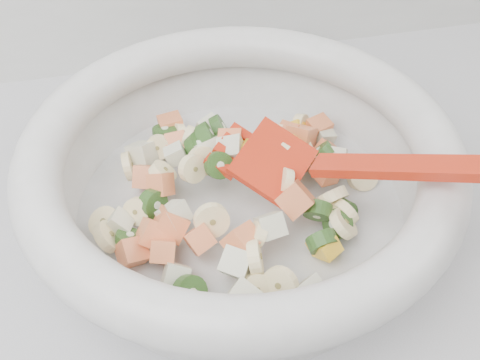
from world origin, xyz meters
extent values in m
cylinder|color=#B7B7B5|center=(0.09, 1.47, 0.91)|extent=(0.29, 0.29, 0.02)
torus|color=#B7B7B5|center=(0.09, 1.47, 0.98)|extent=(0.35, 0.35, 0.04)
cylinder|color=#FEF2A9|center=(0.17, 1.55, 0.93)|extent=(0.02, 0.03, 0.03)
cylinder|color=#FEF2A9|center=(0.06, 1.54, 0.94)|extent=(0.02, 0.03, 0.03)
cylinder|color=#FEF2A9|center=(0.08, 1.38, 0.93)|extent=(0.03, 0.03, 0.03)
cylinder|color=#FEF2A9|center=(0.17, 1.43, 0.93)|extent=(0.02, 0.03, 0.03)
cylinder|color=#FEF2A9|center=(0.12, 1.45, 0.96)|extent=(0.02, 0.03, 0.03)
cylinder|color=#FEF2A9|center=(0.16, 1.44, 0.94)|extent=(0.04, 0.03, 0.04)
cylinder|color=#FEF2A9|center=(0.05, 1.56, 0.93)|extent=(0.02, 0.04, 0.04)
cylinder|color=#FEF2A9|center=(0.15, 1.54, 0.93)|extent=(0.04, 0.03, 0.03)
cylinder|color=#FEF2A9|center=(0.09, 1.39, 0.94)|extent=(0.02, 0.04, 0.04)
cylinder|color=#FEF2A9|center=(0.03, 1.49, 0.95)|extent=(0.03, 0.03, 0.03)
cylinder|color=#FEF2A9|center=(0.20, 1.48, 0.92)|extent=(0.04, 0.03, 0.03)
cylinder|color=#FEF2A9|center=(0.16, 1.42, 0.94)|extent=(0.03, 0.04, 0.03)
cylinder|color=#FEF2A9|center=(0.00, 1.53, 0.92)|extent=(0.01, 0.04, 0.04)
cylinder|color=#FEF2A9|center=(0.10, 1.37, 0.93)|extent=(0.03, 0.03, 0.04)
cylinder|color=#FEF2A9|center=(-0.02, 1.47, 0.93)|extent=(0.03, 0.03, 0.02)
cylinder|color=#FEF2A9|center=(0.16, 1.43, 0.94)|extent=(0.03, 0.03, 0.02)
cylinder|color=#FEF2A9|center=(0.01, 1.55, 0.92)|extent=(0.03, 0.03, 0.03)
cylinder|color=#FEF2A9|center=(0.01, 1.47, 0.94)|extent=(0.03, 0.03, 0.02)
cylinder|color=#FEF2A9|center=(0.06, 1.48, 0.96)|extent=(0.03, 0.02, 0.03)
cylinder|color=#FEF2A9|center=(-0.02, 1.45, 0.93)|extent=(0.02, 0.03, 0.03)
cylinder|color=#FEF2A9|center=(0.13, 1.49, 0.96)|extent=(0.03, 0.03, 0.04)
cylinder|color=#FEF2A9|center=(0.09, 1.41, 0.94)|extent=(0.02, 0.03, 0.03)
cylinder|color=#FEF2A9|center=(0.15, 1.51, 0.93)|extent=(0.03, 0.03, 0.03)
cylinder|color=#FEF2A9|center=(0.07, 1.50, 0.95)|extent=(0.04, 0.02, 0.03)
cylinder|color=#FEF2A9|center=(0.06, 1.43, 0.95)|extent=(0.03, 0.02, 0.03)
cylinder|color=#FEF2A9|center=(0.03, 1.55, 0.93)|extent=(0.03, 0.02, 0.03)
cube|color=#D36542|center=(0.18, 1.54, 0.93)|extent=(0.02, 0.03, 0.02)
cube|color=#D36542|center=(0.16, 1.52, 0.94)|extent=(0.03, 0.04, 0.03)
cube|color=#D36542|center=(0.15, 1.53, 0.93)|extent=(0.04, 0.03, 0.03)
cube|color=#D36542|center=(0.05, 1.54, 0.93)|extent=(0.02, 0.03, 0.03)
cube|color=#D36542|center=(0.02, 1.42, 0.94)|extent=(0.02, 0.03, 0.03)
cube|color=#D36542|center=(0.05, 1.58, 0.93)|extent=(0.02, 0.02, 0.02)
cube|color=#D36542|center=(0.03, 1.48, 0.95)|extent=(0.02, 0.03, 0.03)
cube|color=#D36542|center=(0.17, 1.47, 0.94)|extent=(0.03, 0.02, 0.02)
cube|color=#D36542|center=(0.09, 1.51, 0.96)|extent=(0.03, 0.03, 0.02)
cube|color=#D36542|center=(0.02, 1.44, 0.93)|extent=(0.04, 0.04, 0.04)
cube|color=#D36542|center=(0.05, 1.42, 0.94)|extent=(0.02, 0.03, 0.03)
cube|color=#D36542|center=(0.08, 1.41, 0.95)|extent=(0.03, 0.03, 0.03)
cube|color=#D36542|center=(0.00, 1.43, 0.93)|extent=(0.03, 0.03, 0.03)
cube|color=#D36542|center=(0.03, 1.44, 0.94)|extent=(0.03, 0.03, 0.04)
cube|color=#D36542|center=(0.02, 1.51, 0.93)|extent=(0.03, 0.04, 0.03)
cube|color=#D36542|center=(0.13, 1.44, 0.95)|extent=(0.04, 0.03, 0.04)
cube|color=#D36542|center=(0.18, 1.50, 0.93)|extent=(0.03, 0.03, 0.03)
cylinder|color=#41862C|center=(0.15, 1.43, 0.94)|extent=(0.03, 0.03, 0.03)
cylinder|color=#41862C|center=(0.04, 1.56, 0.93)|extent=(0.03, 0.03, 0.02)
cylinder|color=#41862C|center=(0.07, 1.52, 0.95)|extent=(0.04, 0.04, 0.03)
cylinder|color=#41862C|center=(0.09, 1.56, 0.93)|extent=(0.02, 0.03, 0.03)
cylinder|color=#41862C|center=(0.03, 1.38, 0.93)|extent=(0.03, 0.03, 0.03)
cylinder|color=#41862C|center=(0.17, 1.43, 0.93)|extent=(0.04, 0.02, 0.04)
cylinder|color=#41862C|center=(0.14, 1.40, 0.94)|extent=(0.03, 0.02, 0.03)
cylinder|color=#41862C|center=(0.17, 1.49, 0.94)|extent=(0.04, 0.03, 0.03)
cylinder|color=#41862C|center=(0.08, 1.54, 0.94)|extent=(0.03, 0.03, 0.04)
cylinder|color=#41862C|center=(0.02, 1.47, 0.94)|extent=(0.03, 0.02, 0.03)
cylinder|color=#41862C|center=(0.08, 1.48, 0.96)|extent=(0.03, 0.03, 0.03)
cylinder|color=#41862C|center=(0.07, 1.52, 0.95)|extent=(0.03, 0.04, 0.03)
cylinder|color=#41862C|center=(0.00, 1.44, 0.93)|extent=(0.03, 0.03, 0.02)
cylinder|color=#41862C|center=(0.09, 1.52, 0.95)|extent=(0.04, 0.04, 0.02)
cylinder|color=#41862C|center=(0.16, 1.42, 0.93)|extent=(0.02, 0.03, 0.03)
cube|color=beige|center=(0.07, 1.37, 0.93)|extent=(0.03, 0.03, 0.03)
cube|color=beige|center=(0.08, 1.56, 0.93)|extent=(0.03, 0.03, 0.03)
cube|color=beige|center=(0.12, 1.37, 0.92)|extent=(0.03, 0.03, 0.03)
cube|color=beige|center=(0.10, 1.42, 0.95)|extent=(0.02, 0.03, 0.03)
cube|color=beige|center=(0.03, 1.45, 0.94)|extent=(0.03, 0.03, 0.02)
cube|color=beige|center=(0.18, 1.49, 0.94)|extent=(0.03, 0.04, 0.03)
cube|color=beige|center=(0.12, 1.50, 0.95)|extent=(0.03, 0.02, 0.02)
cube|color=beige|center=(0.07, 1.40, 0.94)|extent=(0.03, 0.04, 0.03)
cube|color=beige|center=(0.19, 1.53, 0.93)|extent=(0.02, 0.02, 0.02)
cube|color=beige|center=(0.02, 1.54, 0.93)|extent=(0.03, 0.04, 0.03)
cube|color=beige|center=(0.07, 1.51, 0.95)|extent=(0.03, 0.04, 0.03)
cube|color=beige|center=(0.05, 1.51, 0.95)|extent=(0.02, 0.02, 0.02)
cube|color=beige|center=(0.09, 1.50, 0.96)|extent=(0.03, 0.03, 0.03)
cube|color=beige|center=(0.03, 1.40, 0.93)|extent=(0.03, 0.03, 0.03)
cube|color=beige|center=(-0.01, 1.46, 0.93)|extent=(0.03, 0.03, 0.03)
cube|color=yellow|center=(0.11, 1.49, 0.96)|extent=(0.03, 0.03, 0.03)
cube|color=yellow|center=(0.17, 1.54, 0.93)|extent=(0.03, 0.02, 0.03)
cube|color=yellow|center=(0.14, 1.51, 0.94)|extent=(0.03, 0.02, 0.03)
cube|color=yellow|center=(0.14, 1.40, 0.93)|extent=(0.03, 0.03, 0.03)
cube|color=red|center=(0.12, 1.47, 0.96)|extent=(0.08, 0.08, 0.03)
cube|color=red|center=(0.11, 1.51, 0.96)|extent=(0.03, 0.02, 0.02)
cube|color=red|center=(0.10, 1.50, 0.96)|extent=(0.03, 0.02, 0.02)
cube|color=red|center=(0.09, 1.49, 0.96)|extent=(0.03, 0.02, 0.02)
cube|color=red|center=(0.08, 1.48, 0.96)|extent=(0.03, 0.02, 0.02)
cube|color=red|center=(0.22, 1.39, 1.01)|extent=(0.15, 0.13, 0.08)
camera|label=1|loc=(0.01, 1.13, 1.29)|focal=45.00mm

